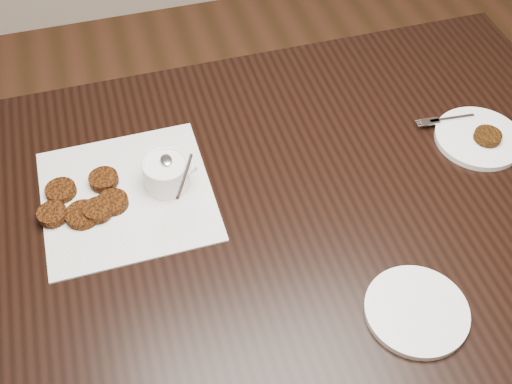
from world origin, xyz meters
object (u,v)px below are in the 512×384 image
sauce_ramekin (165,162)px  plate_empty (417,311)px  napkin (127,195)px  table (257,316)px  plate_with_patty (479,136)px

sauce_ramekin → plate_empty: 0.53m
napkin → sauce_ramekin: bearing=2.9°
table → plate_empty: plate_empty is taller
plate_empty → napkin: bearing=137.5°
table → napkin: bearing=151.4°
table → plate_with_patty: bearing=8.0°
napkin → plate_empty: bearing=-42.5°
plate_empty → table: bearing=126.7°
sauce_ramekin → napkin: bearing=-177.1°
napkin → sauce_ramekin: 0.11m
napkin → plate_with_patty: bearing=-4.1°
napkin → plate_with_patty: (0.74, -0.05, 0.01)m
plate_with_patty → table: bearing=-172.0°
table → plate_with_patty: plate_with_patty is taller
table → plate_empty: (0.20, -0.27, 0.38)m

